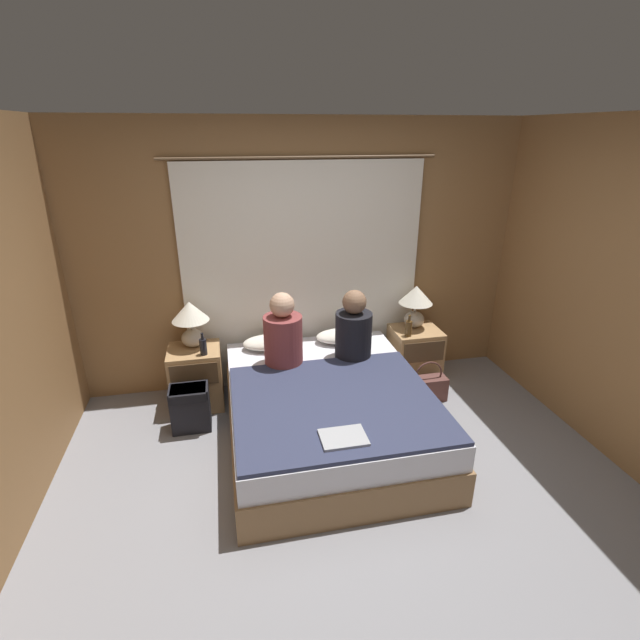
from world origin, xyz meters
The scene contains 18 objects.
ground_plane centered at (0.00, 0.00, 0.00)m, with size 16.00×16.00×0.00m, color gray.
wall_back centered at (0.00, 1.88, 1.25)m, with size 4.30×0.06×2.50m.
curtain_panel centered at (0.00, 1.82, 1.08)m, with size 2.44×0.02×2.17m.
bed centered at (0.00, 0.79, 0.24)m, with size 1.57×1.95×0.49m.
nightstand_left centered at (-1.06, 1.53, 0.28)m, with size 0.46×0.43×0.56m.
nightstand_right centered at (1.06, 1.53, 0.28)m, with size 0.46×0.43×0.56m.
lamp_left centered at (-1.06, 1.61, 0.84)m, with size 0.33×0.33×0.43m.
lamp_right centered at (1.06, 1.61, 0.84)m, with size 0.33×0.33×0.43m.
pillow_left centered at (-0.35, 1.58, 0.55)m, with size 0.55×0.30×0.12m.
pillow_right centered at (0.35, 1.58, 0.55)m, with size 0.55×0.30×0.12m.
blanket_on_bed centered at (0.00, 0.52, 0.50)m, with size 1.51×1.35×0.03m.
person_left_in_bed centered at (-0.29, 1.23, 0.76)m, with size 0.33×0.33×0.66m.
person_right_in_bed centered at (0.33, 1.23, 0.75)m, with size 0.32×0.32×0.63m.
beer_bottle_on_left_stand centered at (-0.97, 1.41, 0.64)m, with size 0.06×0.06×0.20m.
beer_bottle_on_right_stand centered at (0.93, 1.41, 0.64)m, with size 0.06×0.06×0.21m.
laptop_on_bed centered at (-0.06, 0.07, 0.52)m, with size 0.30×0.23×0.02m.
backpack_on_floor centered at (-1.11, 1.15, 0.22)m, with size 0.32×0.24×0.40m.
handbag_on_floor centered at (1.05, 1.16, 0.13)m, with size 0.36×0.16×0.40m.
Camera 1 is at (-0.73, -2.34, 2.38)m, focal length 26.00 mm.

